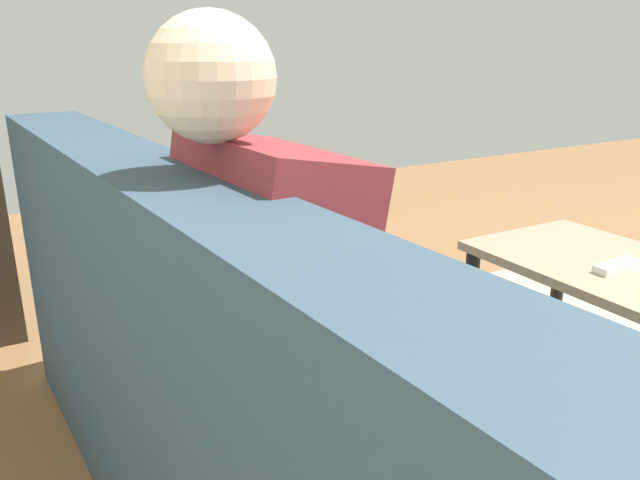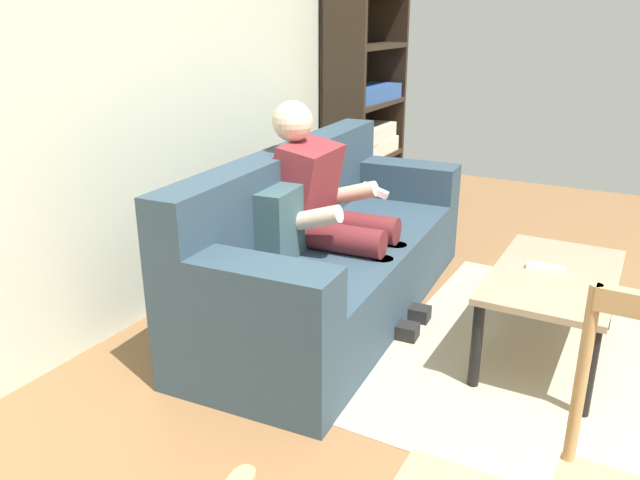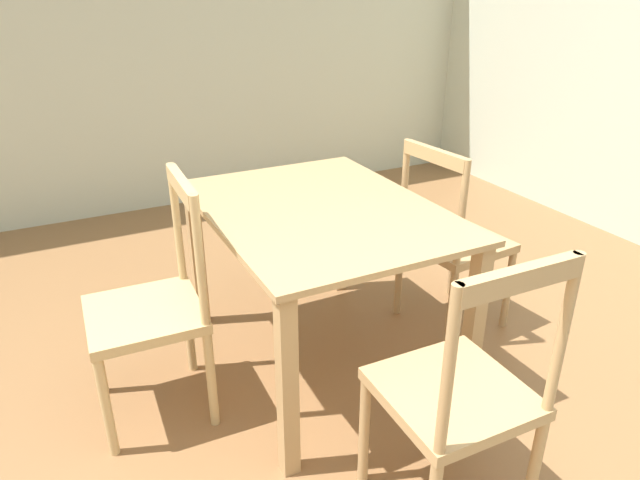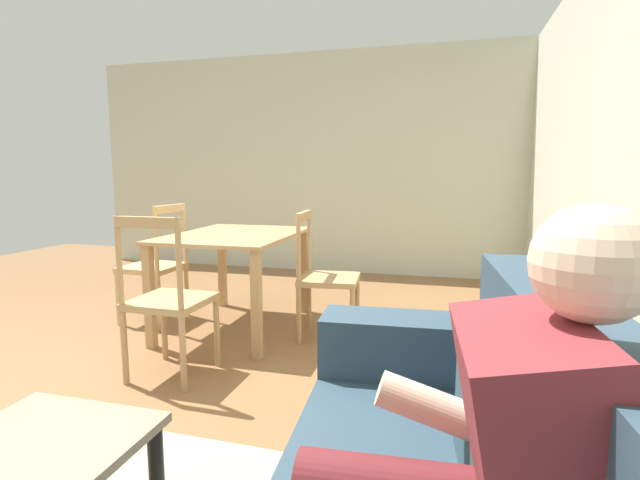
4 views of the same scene
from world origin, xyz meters
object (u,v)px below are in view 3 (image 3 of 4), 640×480
object	(u,v)px
dining_chair_near_wall	(452,241)
dining_chair_facing_couch	(459,396)
dining_chair_by_doorway	(153,309)
dining_table	(320,233)

from	to	relation	value
dining_chair_near_wall	dining_chair_facing_couch	size ratio (longest dim) A/B	0.96
dining_chair_near_wall	dining_chair_facing_couch	bearing A→B (deg)	-37.75
dining_chair_by_doorway	dining_chair_facing_couch	bearing A→B (deg)	37.64
dining_table	dining_chair_facing_couch	bearing A→B (deg)	-0.04
dining_chair_facing_couch	dining_table	bearing A→B (deg)	179.96
dining_chair_facing_couch	dining_chair_by_doorway	distance (m)	1.17
dining_chair_near_wall	dining_chair_by_doorway	distance (m)	1.43
dining_table	dining_chair_near_wall	bearing A→B (deg)	89.77
dining_table	dining_chair_by_doorway	xyz separation A→B (m)	(0.00, -0.71, -0.17)
dining_table	dining_chair_near_wall	xyz separation A→B (m)	(0.00, 0.71, -0.18)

